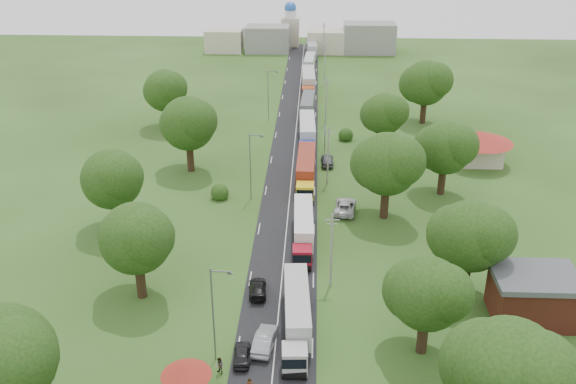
# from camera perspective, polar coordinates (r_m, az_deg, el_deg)

# --- Properties ---
(ground) EXTENTS (260.00, 260.00, 0.00)m
(ground) POSITION_cam_1_polar(r_m,az_deg,el_deg) (78.65, -0.33, -5.42)
(ground) COLOR #2A4216
(ground) RESTS_ON ground
(road) EXTENTS (8.00, 200.00, 0.04)m
(road) POSITION_cam_1_polar(r_m,az_deg,el_deg) (96.41, 0.24, 0.59)
(road) COLOR black
(road) RESTS_ON ground
(guard_booth) EXTENTS (4.40, 4.40, 3.45)m
(guard_booth) POSITION_cam_1_polar(r_m,az_deg,el_deg) (57.93, -9.02, -15.92)
(guard_booth) COLOR beige
(guard_booth) RESTS_ON ground
(info_sign) EXTENTS (0.12, 3.10, 4.10)m
(info_sign) POSITION_cam_1_polar(r_m,az_deg,el_deg) (109.15, 3.30, 5.23)
(info_sign) COLOR slate
(info_sign) RESTS_ON ground
(pole_1) EXTENTS (1.60, 0.24, 9.00)m
(pole_1) POSITION_cam_1_polar(r_m,az_deg,el_deg) (70.20, 3.88, -5.10)
(pole_1) COLOR gray
(pole_1) RESTS_ON ground
(pole_2) EXTENTS (1.60, 0.24, 9.00)m
(pole_2) POSITION_cam_1_polar(r_m,az_deg,el_deg) (95.47, 3.58, 3.34)
(pole_2) COLOR gray
(pole_2) RESTS_ON ground
(pole_3) EXTENTS (1.60, 0.24, 9.00)m
(pole_3) POSITION_cam_1_polar(r_m,az_deg,el_deg) (121.93, 3.40, 8.19)
(pole_3) COLOR gray
(pole_3) RESTS_ON ground
(pole_4) EXTENTS (1.60, 0.24, 9.00)m
(pole_4) POSITION_cam_1_polar(r_m,az_deg,el_deg) (148.96, 3.29, 11.30)
(pole_4) COLOR gray
(pole_4) RESTS_ON ground
(pole_5) EXTENTS (1.60, 0.24, 9.00)m
(pole_5) POSITION_cam_1_polar(r_m,az_deg,el_deg) (176.30, 3.21, 13.45)
(pole_5) COLOR gray
(pole_5) RESTS_ON ground
(lamp_0) EXTENTS (2.03, 0.22, 10.00)m
(lamp_0) POSITION_cam_1_polar(r_m,az_deg,el_deg) (59.41, -6.55, -10.42)
(lamp_0) COLOR slate
(lamp_0) RESTS_ON ground
(lamp_1) EXTENTS (2.03, 0.22, 10.00)m
(lamp_1) POSITION_cam_1_polar(r_m,az_deg,el_deg) (89.98, -3.28, 2.56)
(lamp_1) COLOR slate
(lamp_1) RESTS_ON ground
(lamp_2) EXTENTS (2.03, 0.22, 10.00)m
(lamp_2) POSITION_cam_1_polar(r_m,az_deg,el_deg) (122.94, -1.71, 8.79)
(lamp_2) COLOR slate
(lamp_2) RESTS_ON ground
(tree_1) EXTENTS (9.60, 9.60, 12.05)m
(tree_1) POSITION_cam_1_polar(r_m,az_deg,el_deg) (51.68, 18.95, -14.83)
(tree_1) COLOR #382616
(tree_1) RESTS_ON ground
(tree_2) EXTENTS (8.00, 8.00, 10.10)m
(tree_2) POSITION_cam_1_polar(r_m,az_deg,el_deg) (60.86, 12.23, -8.74)
(tree_2) COLOR #382616
(tree_2) RESTS_ON ground
(tree_3) EXTENTS (8.80, 8.80, 11.07)m
(tree_3) POSITION_cam_1_polar(r_m,az_deg,el_deg) (70.18, 15.89, -3.72)
(tree_3) COLOR #382616
(tree_3) RESTS_ON ground
(tree_4) EXTENTS (9.60, 9.60, 12.05)m
(tree_4) POSITION_cam_1_polar(r_m,az_deg,el_deg) (84.76, 8.80, 2.53)
(tree_4) COLOR #382616
(tree_4) RESTS_ON ground
(tree_5) EXTENTS (8.80, 8.80, 11.07)m
(tree_5) POSITION_cam_1_polar(r_m,az_deg,el_deg) (93.74, 13.79, 3.90)
(tree_5) COLOR #382616
(tree_5) RESTS_ON ground
(tree_6) EXTENTS (8.00, 8.00, 10.10)m
(tree_6) POSITION_cam_1_polar(r_m,az_deg,el_deg) (108.74, 8.55, 6.92)
(tree_6) COLOR #382616
(tree_6) RESTS_ON ground
(tree_7) EXTENTS (9.60, 9.60, 12.05)m
(tree_7) POSITION_cam_1_polar(r_m,az_deg,el_deg) (123.89, 12.13, 9.48)
(tree_7) COLOR #382616
(tree_7) RESTS_ON ground
(tree_9) EXTENTS (9.60, 9.60, 12.05)m
(tree_9) POSITION_cam_1_polar(r_m,az_deg,el_deg) (54.83, -24.04, -13.21)
(tree_9) COLOR #382616
(tree_9) RESTS_ON ground
(tree_10) EXTENTS (8.80, 8.80, 11.07)m
(tree_10) POSITION_cam_1_polar(r_m,az_deg,el_deg) (68.94, -13.35, -3.96)
(tree_10) COLOR #382616
(tree_10) RESTS_ON ground
(tree_11) EXTENTS (8.80, 8.80, 11.07)m
(tree_11) POSITION_cam_1_polar(r_m,az_deg,el_deg) (83.80, -15.38, 1.16)
(tree_11) COLOR #382616
(tree_11) RESTS_ON ground
(tree_12) EXTENTS (9.60, 9.60, 12.05)m
(tree_12) POSITION_cam_1_polar(r_m,az_deg,el_deg) (100.16, -8.87, 6.07)
(tree_12) COLOR #382616
(tree_12) RESTS_ON ground
(tree_13) EXTENTS (8.80, 8.80, 11.07)m
(tree_13) POSITION_cam_1_polar(r_m,az_deg,el_deg) (120.67, -10.87, 8.87)
(tree_13) COLOR #382616
(tree_13) RESTS_ON ground
(house_brick) EXTENTS (8.60, 6.60, 5.20)m
(house_brick) POSITION_cam_1_polar(r_m,az_deg,el_deg) (70.70, 20.95, -8.60)
(house_brick) COLOR maroon
(house_brick) RESTS_ON ground
(house_cream) EXTENTS (10.08, 10.08, 5.80)m
(house_cream) POSITION_cam_1_polar(r_m,az_deg,el_deg) (107.56, 16.70, 4.25)
(house_cream) COLOR beige
(house_cream) RESTS_ON ground
(distant_town) EXTENTS (52.00, 8.00, 8.00)m
(distant_town) POSITION_cam_1_polar(r_m,az_deg,el_deg) (181.44, 1.62, 13.42)
(distant_town) COLOR gray
(distant_town) RESTS_ON ground
(church) EXTENTS (5.00, 5.00, 12.30)m
(church) POSITION_cam_1_polar(r_m,az_deg,el_deg) (189.06, 0.21, 14.49)
(church) COLOR beige
(church) RESTS_ON ground
(truck_0) EXTENTS (3.10, 14.07, 3.89)m
(truck_0) POSITION_cam_1_polar(r_m,az_deg,el_deg) (64.53, 0.78, -10.81)
(truck_0) COLOR #B9B9B9
(truck_0) RESTS_ON ground
(truck_1) EXTENTS (2.68, 13.64, 3.77)m
(truck_1) POSITION_cam_1_polar(r_m,az_deg,el_deg) (79.88, 1.37, -3.27)
(truck_1) COLOR maroon
(truck_1) RESTS_ON ground
(truck_2) EXTENTS (2.76, 15.06, 4.17)m
(truck_2) POSITION_cam_1_polar(r_m,az_deg,el_deg) (96.05, 1.60, 1.93)
(truck_2) COLOR yellow
(truck_2) RESTS_ON ground
(truck_3) EXTENTS (2.97, 15.06, 4.17)m
(truck_3) POSITION_cam_1_polar(r_m,az_deg,el_deg) (111.52, 1.72, 5.27)
(truck_3) COLOR #1B38A4
(truck_3) RESTS_ON ground
(truck_4) EXTENTS (2.80, 13.83, 3.82)m
(truck_4) POSITION_cam_1_polar(r_m,az_deg,el_deg) (125.84, 1.75, 7.50)
(truck_4) COLOR #BDBDBD
(truck_4) RESTS_ON ground
(truck_5) EXTENTS (3.10, 15.59, 4.31)m
(truck_5) POSITION_cam_1_polar(r_m,az_deg,el_deg) (143.01, 1.83, 9.76)
(truck_5) COLOR #B0411B
(truck_5) RESTS_ON ground
(truck_6) EXTENTS (2.80, 13.52, 3.74)m
(truck_6) POSITION_cam_1_polar(r_m,az_deg,el_deg) (159.42, 1.91, 11.24)
(truck_6) COLOR #256427
(truck_6) RESTS_ON ground
(truck_7) EXTENTS (3.14, 13.92, 3.84)m
(truck_7) POSITION_cam_1_polar(r_m,az_deg,el_deg) (175.67, 2.11, 12.54)
(truck_7) COLOR #BEBEBE
(truck_7) RESTS_ON ground
(car_lane_front) EXTENTS (1.78, 4.00, 1.34)m
(car_lane_front) POSITION_cam_1_polar(r_m,az_deg,el_deg) (62.06, -4.12, -14.19)
(car_lane_front) COLOR black
(car_lane_front) RESTS_ON ground
(car_lane_mid) EXTENTS (2.37, 5.17, 1.64)m
(car_lane_mid) POSITION_cam_1_polar(r_m,az_deg,el_deg) (63.35, -2.08, -13.01)
(car_lane_mid) COLOR #929499
(car_lane_mid) RESTS_ON ground
(car_lane_rear) EXTENTS (2.26, 4.74, 1.33)m
(car_lane_rear) POSITION_cam_1_polar(r_m,az_deg,el_deg) (70.92, -2.71, -8.54)
(car_lane_rear) COLOR black
(car_lane_rear) RESTS_ON ground
(car_verge_near) EXTENTS (3.50, 6.30, 1.67)m
(car_verge_near) POSITION_cam_1_polar(r_m,az_deg,el_deg) (88.44, 5.10, -1.27)
(car_verge_near) COLOR silver
(car_verge_near) RESTS_ON ground
(car_verge_far) EXTENTS (2.07, 4.91, 1.66)m
(car_verge_far) POSITION_cam_1_polar(r_m,az_deg,el_deg) (103.78, 3.51, 2.87)
(car_verge_far) COLOR #515458
(car_verge_far) RESTS_ON ground
(pedestrian_booth) EXTENTS (1.05, 1.04, 1.71)m
(pedestrian_booth) POSITION_cam_1_polar(r_m,az_deg,el_deg) (60.63, -6.09, -15.15)
(pedestrian_booth) COLOR gray
(pedestrian_booth) RESTS_ON ground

